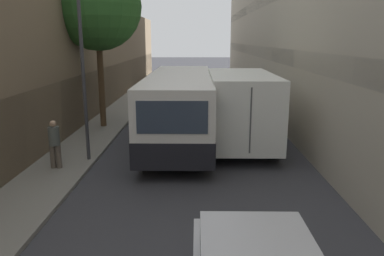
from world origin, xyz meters
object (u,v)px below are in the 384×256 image
Objects in this scene: bus at (180,106)px; street_tree_left at (97,6)px; box_truck at (238,105)px; pedestrian at (55,143)px; panel_van at (171,87)px.

street_tree_left reaches higher than bus.
street_tree_left is (-3.82, 2.33, 4.16)m from bus.
box_truck reaches higher than pedestrian.
panel_van is at bearing 96.23° from bus.
box_truck is 1.82× the size of panel_van.
bus is 1.29× the size of box_truck.
street_tree_left reaches higher than box_truck.
pedestrian is 0.21× the size of street_tree_left.
panel_van is at bearing 70.43° from street_tree_left.
street_tree_left is at bearing 159.06° from box_truck.
pedestrian is at bearing -149.43° from box_truck.
street_tree_left reaches higher than panel_van.
box_truck is at bearing -70.79° from panel_van.
panel_van reaches higher than pedestrian.
street_tree_left is (-6.23, 2.39, 4.09)m from box_truck.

